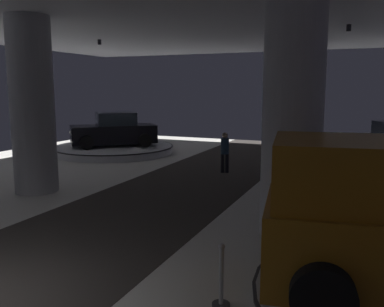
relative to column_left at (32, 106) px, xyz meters
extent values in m
cylinder|color=black|center=(-1.43, 5.70, 2.57)|extent=(0.16, 0.16, 0.22)
cylinder|color=black|center=(8.96, 5.34, 2.57)|extent=(0.16, 0.16, 0.22)
cylinder|color=#ADADB2|center=(0.00, 0.00, 0.00)|extent=(1.35, 1.35, 5.50)
cylinder|color=silver|center=(8.21, -0.80, 0.00)|extent=(1.33, 1.33, 5.50)
cylinder|color=black|center=(9.50, 7.46, -2.05)|extent=(0.71, 0.47, 0.68)
cylinder|color=black|center=(10.30, 5.62, -2.05)|extent=(0.71, 0.47, 0.68)
cylinder|color=silver|center=(-2.17, 7.69, -2.56)|extent=(5.95, 5.95, 0.37)
cylinder|color=black|center=(-2.17, 7.69, -2.41)|extent=(6.07, 6.07, 0.05)
cube|color=black|center=(-2.17, 7.69, -1.77)|extent=(4.33, 4.14, 0.90)
cube|color=#2D3842|center=(-2.06, 7.79, -1.02)|extent=(2.46, 2.43, 0.70)
cylinder|color=black|center=(-2.57, 6.00, -2.04)|extent=(0.65, 0.62, 0.68)
cylinder|color=black|center=(-3.90, 7.48, -2.04)|extent=(0.65, 0.62, 0.68)
cylinder|color=black|center=(-0.44, 7.90, -2.04)|extent=(0.65, 0.62, 0.68)
cylinder|color=black|center=(-1.77, 9.39, -2.04)|extent=(0.65, 0.62, 0.68)
sphere|color=white|center=(-3.37, 5.95, -1.65)|extent=(0.18, 0.18, 0.18)
sphere|color=white|center=(-4.03, 6.69, -1.65)|extent=(0.18, 0.18, 0.18)
cube|color=#B77519|center=(9.31, -3.74, -0.68)|extent=(1.99, 2.15, 1.00)
cube|color=#28333D|center=(9.82, -3.65, -0.68)|extent=(0.36, 1.74, 0.75)
cylinder|color=black|center=(9.35, -4.92, -2.06)|extent=(0.87, 0.41, 0.84)
cylinder|color=black|center=(8.97, -2.60, -2.06)|extent=(0.87, 0.41, 0.84)
cylinder|color=black|center=(9.80, 3.11, -2.06)|extent=(0.70, 0.30, 0.68)
cylinder|color=black|center=(9.56, 1.12, -2.06)|extent=(0.70, 0.30, 0.68)
cylinder|color=black|center=(4.59, 5.13, -2.35)|extent=(0.14, 0.14, 0.80)
cylinder|color=black|center=(4.75, 5.19, -2.35)|extent=(0.14, 0.14, 0.80)
cylinder|color=#233851|center=(4.67, 5.16, -1.69)|extent=(0.32, 0.32, 0.62)
sphere|color=tan|center=(4.67, 5.16, -1.27)|extent=(0.22, 0.22, 0.22)
cylinder|color=#333338|center=(7.84, -4.46, -2.73)|extent=(0.28, 0.28, 0.04)
cylinder|color=#B2B2B7|center=(7.84, -4.46, -2.27)|extent=(0.07, 0.07, 0.96)
sphere|color=#B2B2B7|center=(7.84, -4.46, -1.79)|extent=(0.10, 0.10, 0.10)
camera|label=1|loc=(9.73, -10.05, 0.55)|focal=38.64mm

